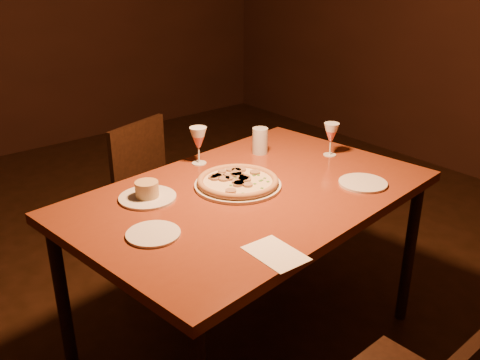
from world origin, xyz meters
TOP-DOWN VIEW (x-y plane):
  - dining_table at (0.25, 0.14)m, footprint 1.60×1.14m
  - chair_far at (0.30, 1.00)m, footprint 0.52×0.52m
  - pizza_plate at (0.23, 0.21)m, footprint 0.37×0.37m
  - ramekin_saucer at (-0.13, 0.35)m, footprint 0.23×0.23m
  - wine_glass_far at (0.26, 0.53)m, footprint 0.08×0.08m
  - wine_glass_right at (0.82, 0.21)m, footprint 0.07×0.07m
  - water_tumbler at (0.57, 0.45)m, footprint 0.08×0.08m
  - side_plate_left at (-0.26, 0.07)m, footprint 0.19×0.19m
  - side_plate_near at (0.66, -0.11)m, footprint 0.21×0.21m
  - menu_card at (-0.01, -0.30)m, footprint 0.15×0.21m

SIDE VIEW (x-z plane):
  - chair_far at x=0.30m, z-range 0.06..0.92m
  - dining_table at x=0.25m, z-range 0.33..1.13m
  - menu_card at x=-0.01m, z-range 0.80..0.81m
  - side_plate_left at x=-0.26m, z-range 0.80..0.81m
  - side_plate_near at x=0.66m, z-range 0.80..0.81m
  - pizza_plate at x=0.23m, z-range 0.80..0.85m
  - ramekin_saucer at x=-0.13m, z-range 0.79..0.86m
  - water_tumbler at x=0.57m, z-range 0.80..0.93m
  - wine_glass_right at x=0.82m, z-range 0.80..0.97m
  - wine_glass_far at x=0.26m, z-range 0.80..0.98m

